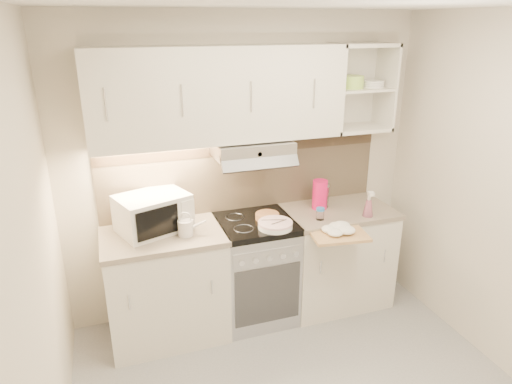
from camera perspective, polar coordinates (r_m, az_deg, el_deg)
The scene contains 16 objects.
room_shell at distance 2.80m, azimuth 4.89°, elevation 4.28°, with size 3.04×2.84×2.52m.
base_cabinet_left at distance 3.77m, azimuth -11.13°, elevation -11.58°, with size 0.90×0.60×0.86m, color silver.
worktop_left at distance 3.55m, azimuth -11.62°, elevation -5.40°, with size 0.92×0.62×0.04m, color gray.
base_cabinet_right at distance 4.18m, azimuth 9.85°, elevation -8.07°, with size 0.90×0.60×0.86m, color silver.
worktop_right at distance 3.98m, azimuth 10.23°, elevation -2.37°, with size 0.92×0.62×0.04m, color gray.
electric_range at distance 3.89m, azimuth -0.03°, elevation -9.63°, with size 0.60×0.60×0.90m.
microwave at distance 3.56m, azimuth -12.77°, elevation -2.56°, with size 0.60×0.52×0.29m.
watering_can at distance 3.45m, azimuth -8.70°, elevation -4.35°, with size 0.22×0.11×0.19m.
plate_stack at distance 3.56m, azimuth 2.43°, elevation -4.11°, with size 0.27×0.27×0.06m.
bread_loaf at distance 3.71m, azimuth 1.42°, elevation -3.04°, with size 0.19×0.19×0.05m, color #A97D4C.
pink_pitcher at distance 3.92m, azimuth 7.99°, elevation -0.31°, with size 0.14×0.13×0.25m.
glass_jar at distance 3.96m, azimuth 8.32°, elevation -0.42°, with size 0.11×0.11×0.21m.
spice_jar at distance 3.73m, azimuth 8.04°, elevation -2.69°, with size 0.07×0.07×0.10m.
spray_bottle at distance 3.85m, azimuth 13.88°, elevation -1.68°, with size 0.09×0.09×0.23m.
cutting_board at distance 3.61m, azimuth 10.08°, elevation -5.00°, with size 0.42×0.38×0.02m, color tan.
dish_towel at distance 3.56m, azimuth 10.23°, elevation -4.56°, with size 0.25×0.21×0.07m, color white, non-canonical shape.
Camera 1 is at (-1.09, -2.09, 2.40)m, focal length 32.00 mm.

